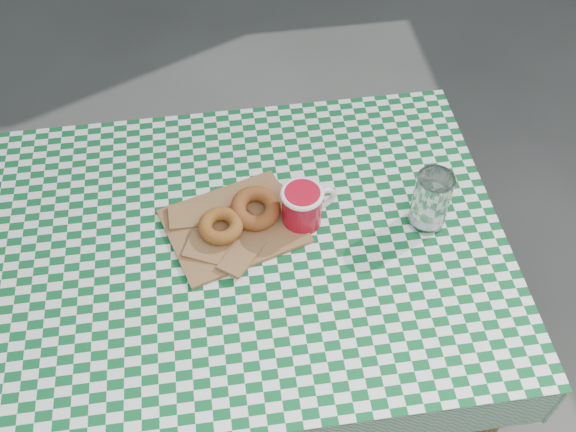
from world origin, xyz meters
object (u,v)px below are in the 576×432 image
Objects in this scene: coffee_mug at (302,207)px; drinking_glass at (431,201)px; paper_bag at (234,225)px; table at (228,331)px.

drinking_glass reaches higher than coffee_mug.
drinking_glass is at bearing -6.23° from paper_bag.
coffee_mug is 0.28m from drinking_glass.
table is 0.39m from paper_bag.
drinking_glass is at bearing -27.90° from coffee_mug.
paper_bag is at bearing 45.43° from table.
table is at bearing -134.88° from paper_bag.
table is at bearing 179.98° from drinking_glass.
paper_bag is (0.05, 0.05, 0.39)m from table.
coffee_mug is at bearing -1.34° from paper_bag.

